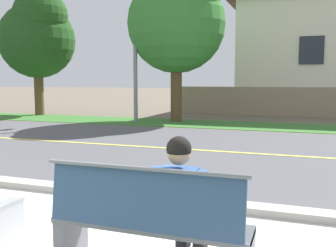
# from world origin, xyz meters

# --- Properties ---
(ground_plane) EXTENTS (140.00, 140.00, 0.00)m
(ground_plane) POSITION_xyz_m (0.00, 8.00, 0.00)
(ground_plane) COLOR #665B4C
(curb_edge) EXTENTS (44.00, 0.30, 0.11)m
(curb_edge) POSITION_xyz_m (0.00, 2.35, 0.06)
(curb_edge) COLOR #ADA89E
(curb_edge) RESTS_ON ground_plane
(street_asphalt) EXTENTS (52.00, 8.00, 0.01)m
(street_asphalt) POSITION_xyz_m (0.00, 6.50, 0.00)
(street_asphalt) COLOR #515156
(street_asphalt) RESTS_ON ground_plane
(road_centre_line) EXTENTS (48.00, 0.14, 0.01)m
(road_centre_line) POSITION_xyz_m (0.00, 6.50, 0.01)
(road_centre_line) COLOR #E0CC4C
(road_centre_line) RESTS_ON ground_plane
(far_verge_grass) EXTENTS (48.00, 2.80, 0.02)m
(far_verge_grass) POSITION_xyz_m (0.00, 12.11, 0.01)
(far_verge_grass) COLOR #38702D
(far_verge_grass) RESTS_ON ground_plane
(bench_right) EXTENTS (1.85, 0.48, 1.01)m
(bench_right) POSITION_xyz_m (1.26, 0.46, 0.46)
(bench_right) COLOR slate
(bench_right) RESTS_ON ground_plane
(seated_person_blue) EXTENTS (0.52, 0.68, 1.25)m
(seated_person_blue) POSITION_xyz_m (1.52, 0.64, 0.68)
(seated_person_blue) COLOR black
(seated_person_blue) RESTS_ON ground_plane
(streetlamp) EXTENTS (0.24, 2.10, 6.96)m
(streetlamp) POSITION_xyz_m (-3.89, 11.91, 3.98)
(streetlamp) COLOR gray
(streetlamp) RESTS_ON ground_plane
(shade_tree_far_left) EXTENTS (3.66, 3.66, 6.04)m
(shade_tree_far_left) POSITION_xyz_m (-9.70, 13.20, 3.92)
(shade_tree_far_left) COLOR brown
(shade_tree_far_left) RESTS_ON ground_plane
(shade_tree_left) EXTENTS (4.03, 4.03, 6.66)m
(shade_tree_left) POSITION_xyz_m (-2.35, 12.62, 4.32)
(shade_tree_left) COLOR brown
(shade_tree_left) RESTS_ON ground_plane
(garden_wall) EXTENTS (13.00, 0.36, 1.40)m
(garden_wall) POSITION_xyz_m (2.79, 16.73, 0.70)
(garden_wall) COLOR gray
(garden_wall) RESTS_ON ground_plane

